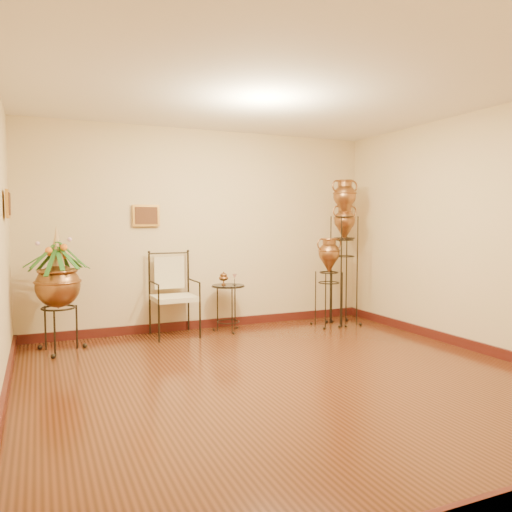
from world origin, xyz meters
name	(u,v)px	position (x,y,z in m)	size (l,w,h in m)	color
ground	(286,377)	(0.00, 0.00, 0.00)	(5.00, 5.00, 0.00)	#572A14
room_shell	(286,199)	(-0.01, 0.01, 1.73)	(5.02, 5.02, 2.81)	#DBBB8D
amphora_tall	(344,250)	(1.92, 1.90, 1.10)	(0.46, 0.46, 2.15)	black
amphora_mid	(344,264)	(1.95, 1.93, 0.90)	(0.45, 0.45, 1.78)	black
amphora_short	(329,281)	(1.66, 1.89, 0.65)	(0.49, 0.49, 1.31)	black
planter_urn	(58,280)	(-1.99, 1.93, 0.84)	(0.96, 0.96, 1.50)	black
armchair	(174,294)	(-0.56, 2.15, 0.56)	(0.64, 0.60, 1.11)	black
side_table	(228,307)	(0.20, 2.15, 0.34)	(0.57, 0.57, 0.82)	black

